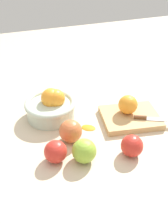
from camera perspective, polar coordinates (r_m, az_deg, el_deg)
ground_plane at (r=0.93m, az=5.41°, el=-2.93°), size 2.40×2.40×0.00m
bowl at (r=0.95m, az=-7.37°, el=1.34°), size 0.19×0.19×0.11m
cutting_board at (r=0.96m, az=10.45°, el=-1.37°), size 0.23×0.20×0.02m
orange_on_board at (r=0.94m, az=9.81°, el=1.64°), size 0.07×0.07×0.07m
knife at (r=0.94m, az=14.45°, el=-1.34°), size 0.15×0.08×0.01m
apple_front_center at (r=0.80m, az=10.69°, el=-7.45°), size 0.07×0.07×0.07m
apple_front_left at (r=0.78m, az=-6.39°, el=-8.81°), size 0.07×0.07×0.07m
apple_front_left_2 at (r=0.77m, az=0.03°, el=-8.72°), size 0.07×0.07×0.07m
apple_front_left_3 at (r=0.84m, az=-3.00°, el=-4.30°), size 0.08×0.08×0.08m
citrus_peel at (r=0.91m, az=0.99°, el=-3.39°), size 0.06×0.06×0.01m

